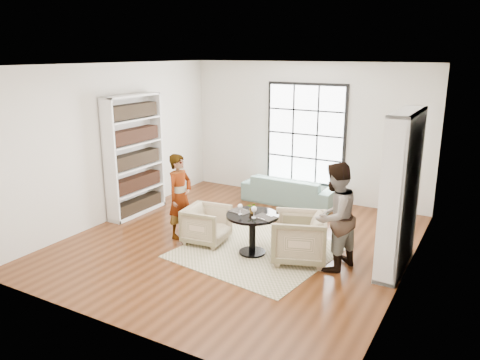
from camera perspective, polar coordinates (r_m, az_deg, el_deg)
The scene contains 16 objects.
ground at distance 8.21m, azimuth -0.11°, elevation -7.52°, with size 6.00×6.00×0.00m, color #5C2F15.
room_shell at distance 8.27m, azimuth 1.74°, elevation 1.82°, with size 6.00×6.01×6.00m.
rug at distance 7.83m, azimuth 2.11°, elevation -8.66°, with size 2.29×2.29×0.01m, color #C5B293.
pedestal_table at distance 7.57m, azimuth 1.52°, elevation -5.53°, with size 0.85×0.85×0.68m.
sofa at distance 10.23m, azimuth 6.11°, elevation -1.18°, with size 2.02×0.79×0.59m, color slate.
armchair_left at distance 8.10m, azimuth -4.09°, elevation -5.45°, with size 0.69×0.71×0.64m, color tan.
armchair_right at distance 7.43m, azimuth 7.19°, elevation -7.00°, with size 0.82×0.84×0.76m, color tan.
person_left at distance 8.26m, azimuth -7.33°, elevation -1.96°, with size 0.55×0.36×1.50m, color gray.
person_right at distance 7.10m, azimuth 11.43°, elevation -4.42°, with size 0.80×0.63×1.65m, color gray.
placemat_left at distance 7.64m, azimuth 0.01°, elevation -3.82°, with size 0.34×0.26×0.01m, color black.
placemat_right at distance 7.38m, azimuth 3.07°, elevation -4.55°, with size 0.34×0.26×0.01m, color black.
cutlery_left at distance 7.64m, azimuth 0.01°, elevation -3.77°, with size 0.14×0.22×0.01m, color silver, non-canonical shape.
cutlery_right at distance 7.37m, azimuth 3.07°, elevation -4.50°, with size 0.14×0.22×0.01m, color silver, non-canonical shape.
wine_glass_left at distance 7.46m, azimuth 0.02°, elevation -3.29°, with size 0.08×0.08×0.18m.
wine_glass_right at distance 7.30m, azimuth 1.71°, elevation -3.61°, with size 0.09×0.09×0.20m.
flower_centerpiece at distance 7.52m, azimuth 1.58°, elevation -3.43°, with size 0.17×0.14×0.19m, color gray.
Camera 1 is at (3.73, -6.58, 3.19)m, focal length 35.00 mm.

